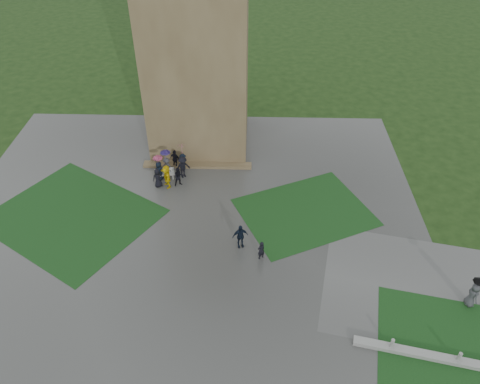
{
  "coord_description": "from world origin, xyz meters",
  "views": [
    {
      "loc": [
        4.49,
        -21.12,
        22.69
      ],
      "look_at": [
        3.69,
        5.76,
        1.2
      ],
      "focal_mm": 35.0,
      "sensor_mm": 36.0,
      "label": 1
    }
  ],
  "objects_px": {
    "bench": "(165,174)",
    "pedestrian_path": "(474,292)",
    "tower": "(197,41)",
    "pedestrian_near": "(261,250)",
    "pedestrian_mid": "(240,236)"
  },
  "relations": [
    {
      "from": "tower",
      "to": "pedestrian_near",
      "type": "distance_m",
      "value": 17.65
    },
    {
      "from": "bench",
      "to": "pedestrian_path",
      "type": "relative_size",
      "value": 0.72
    },
    {
      "from": "bench",
      "to": "tower",
      "type": "bearing_deg",
      "value": 57.45
    },
    {
      "from": "tower",
      "to": "pedestrian_near",
      "type": "relative_size",
      "value": 12.42
    },
    {
      "from": "tower",
      "to": "pedestrian_near",
      "type": "xyz_separation_m",
      "value": [
        5.23,
        -14.7,
        -8.26
      ]
    },
    {
      "from": "tower",
      "to": "pedestrian_path",
      "type": "height_order",
      "value": "tower"
    },
    {
      "from": "bench",
      "to": "pedestrian_near",
      "type": "relative_size",
      "value": 1.11
    },
    {
      "from": "pedestrian_mid",
      "to": "pedestrian_near",
      "type": "height_order",
      "value": "pedestrian_mid"
    },
    {
      "from": "bench",
      "to": "pedestrian_path",
      "type": "height_order",
      "value": "pedestrian_path"
    },
    {
      "from": "pedestrian_path",
      "to": "tower",
      "type": "bearing_deg",
      "value": 134.19
    },
    {
      "from": "tower",
      "to": "pedestrian_path",
      "type": "distance_m",
      "value": 26.45
    },
    {
      "from": "pedestrian_path",
      "to": "pedestrian_mid",
      "type": "bearing_deg",
      "value": 161.98
    },
    {
      "from": "pedestrian_near",
      "to": "pedestrian_path",
      "type": "height_order",
      "value": "pedestrian_path"
    },
    {
      "from": "tower",
      "to": "bench",
      "type": "distance_m",
      "value": 10.79
    },
    {
      "from": "pedestrian_mid",
      "to": "pedestrian_path",
      "type": "relative_size",
      "value": 0.82
    }
  ]
}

